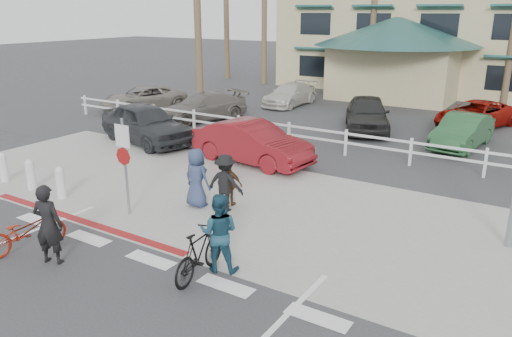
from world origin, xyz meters
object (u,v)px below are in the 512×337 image
Objects in this scene: bike_red at (24,232)px; bike_black at (199,254)px; sign_post at (125,162)px; car_white_sedan at (252,143)px; car_red_compact at (146,123)px.

bike_black is (4.01, 1.21, 0.04)m from bike_red.
bike_black is at bearing -23.27° from sign_post.
sign_post is 5.74m from car_white_sedan.
sign_post is at bearing -79.82° from bike_red.
car_red_compact reaches higher than bike_red.
car_white_sedan reaches higher than bike_red.
sign_post is 2.96m from bike_red.
bike_black is 11.28m from car_red_compact.
car_white_sedan is at bearing -70.26° from bike_black.
bike_red is 9.68m from car_red_compact.
car_white_sedan is (-3.40, 7.26, 0.22)m from bike_black.
bike_black is at bearing -148.29° from car_white_sedan.
car_red_compact is (-4.57, 8.53, 0.33)m from bike_red.
bike_red is at bearing -177.51° from car_white_sedan.
bike_black is at bearing -115.59° from car_red_compact.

